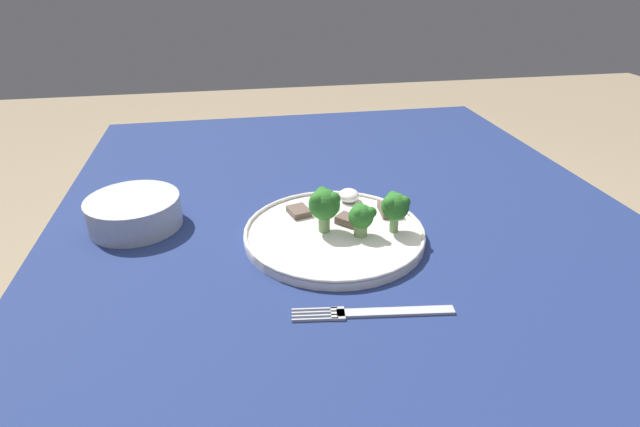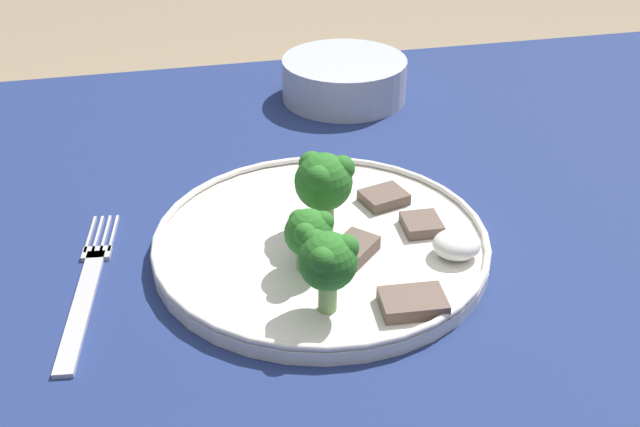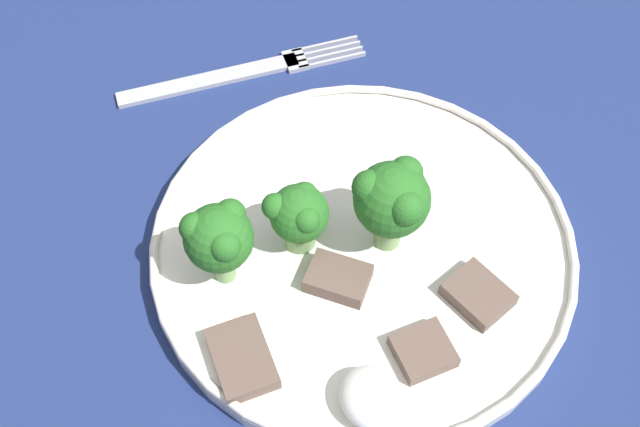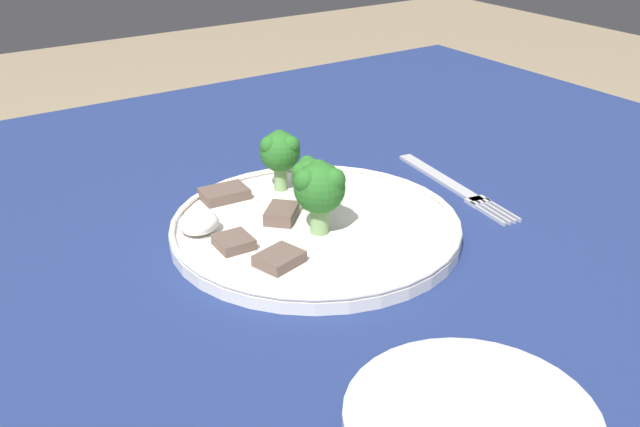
{
  "view_description": "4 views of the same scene",
  "coord_description": "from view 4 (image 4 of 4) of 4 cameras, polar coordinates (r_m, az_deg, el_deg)",
  "views": [
    {
      "loc": [
        -0.7,
        0.18,
        1.12
      ],
      "look_at": [
        -0.03,
        0.06,
        0.77
      ],
      "focal_mm": 28.0,
      "sensor_mm": 36.0,
      "label": 1
    },
    {
      "loc": [
        -0.14,
        -0.48,
        1.09
      ],
      "look_at": [
        -0.02,
        0.05,
        0.75
      ],
      "focal_mm": 42.0,
      "sensor_mm": 36.0,
      "label": 2
    },
    {
      "loc": [
        0.21,
        -0.11,
        1.16
      ],
      "look_at": [
        -0.04,
        0.01,
        0.76
      ],
      "focal_mm": 42.0,
      "sensor_mm": 36.0,
      "label": 3
    },
    {
      "loc": [
        0.34,
        0.59,
        1.06
      ],
      "look_at": [
        -0.02,
        0.05,
        0.75
      ],
      "focal_mm": 42.0,
      "sensor_mm": 36.0,
      "label": 4
    }
  ],
  "objects": [
    {
      "name": "meat_slice_middle_slice",
      "position": [
        0.67,
        -3.12,
        -3.46
      ],
      "size": [
        0.05,
        0.04,
        0.01
      ],
      "color": "brown",
      "rests_on": "dinner_plate"
    },
    {
      "name": "dinner_plate",
      "position": [
        0.74,
        -0.33,
        -1.07
      ],
      "size": [
        0.29,
        0.29,
        0.02
      ],
      "color": "white",
      "rests_on": "table"
    },
    {
      "name": "meat_slice_rear_slice",
      "position": [
        0.75,
        -3.0,
        -0.02
      ],
      "size": [
        0.05,
        0.05,
        0.01
      ],
      "color": "brown",
      "rests_on": "dinner_plate"
    },
    {
      "name": "table",
      "position": [
        0.81,
        -3.11,
        -6.39
      ],
      "size": [
        1.34,
        1.01,
        0.72
      ],
      "color": "navy",
      "rests_on": "ground_plane"
    },
    {
      "name": "meat_slice_front_slice",
      "position": [
        0.8,
        -7.32,
        1.51
      ],
      "size": [
        0.05,
        0.04,
        0.01
      ],
      "color": "brown",
      "rests_on": "dinner_plate"
    },
    {
      "name": "fork",
      "position": [
        0.87,
        10.05,
        2.1
      ],
      "size": [
        0.04,
        0.21,
        0.0
      ],
      "color": "#B2B2B7",
      "rests_on": "table"
    },
    {
      "name": "broccoli_floret_back_left",
      "position": [
        0.77,
        -0.91,
        2.82
      ],
      "size": [
        0.04,
        0.04,
        0.05
      ],
      "color": "#7FA866",
      "rests_on": "dinner_plate"
    },
    {
      "name": "broccoli_floret_near_rim_left",
      "position": [
        0.71,
        -0.04,
        1.99
      ],
      "size": [
        0.05,
        0.05,
        0.07
      ],
      "color": "#7FA866",
      "rests_on": "dinner_plate"
    },
    {
      "name": "broccoli_floret_center_left",
      "position": [
        0.8,
        -3.07,
        4.77
      ],
      "size": [
        0.04,
        0.04,
        0.07
      ],
      "color": "#7FA866",
      "rests_on": "dinner_plate"
    },
    {
      "name": "sauce_dollop",
      "position": [
        0.73,
        -9.25,
        -0.69
      ],
      "size": [
        0.04,
        0.04,
        0.02
      ],
      "color": "white",
      "rests_on": "dinner_plate"
    },
    {
      "name": "meat_slice_edge_slice",
      "position": [
        0.7,
        -6.59,
        -2.17
      ],
      "size": [
        0.03,
        0.03,
        0.01
      ],
      "color": "brown",
      "rests_on": "dinner_plate"
    }
  ]
}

